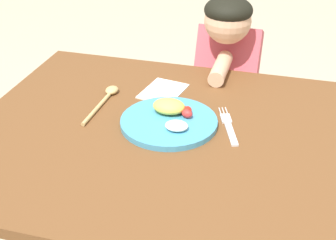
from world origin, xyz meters
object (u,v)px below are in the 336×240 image
fork (229,127)px  spoon (106,97)px  person (225,103)px  plate (170,119)px

fork → spoon: spoon is taller
fork → spoon: 0.38m
fork → person: size_ratio=0.21×
spoon → plate: bearing=-109.0°
spoon → person: 0.56m
plate → fork: plate is taller
fork → person: bearing=-10.2°
plate → spoon: 0.23m
fork → plate: bearing=78.3°
plate → person: size_ratio=0.29×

